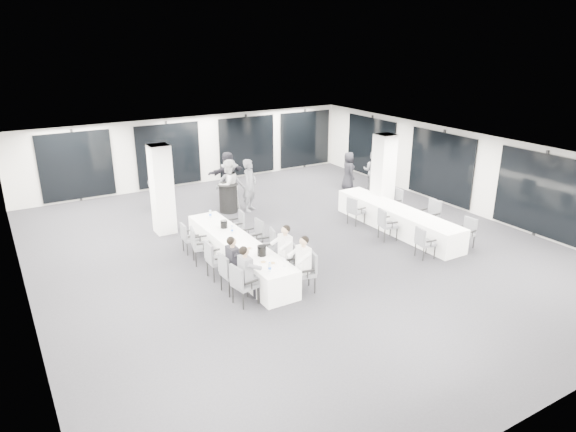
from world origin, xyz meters
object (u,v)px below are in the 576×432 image
chair_side_right_near (467,231)px  standing_guest_h (373,168)px  chair_main_left_far (188,236)px  chair_main_right_near (307,269)px  standing_guest_f (228,170)px  chair_side_left_far (355,209)px  chair_main_right_mid (268,244)px  chair_main_right_fourth (255,234)px  chair_side_left_mid (386,223)px  chair_main_left_mid (214,258)px  chair_main_left_fourth (199,243)px  cocktail_table (228,198)px  banquet_table_side (397,219)px  standing_guest_a (250,182)px  chair_main_right_second (289,258)px  chair_main_left_near (242,282)px  ice_bucket_near (262,251)px  chair_side_right_far (394,201)px  chair_side_right_mid (431,214)px  chair_main_left_second (229,271)px  banquet_table_main (238,253)px  standing_guest_c (230,179)px  chair_main_right_far (238,223)px  standing_guest_b (228,182)px  standing_guest_e (348,168)px

chair_side_right_near → standing_guest_h: bearing=-18.1°
chair_main_left_far → chair_side_right_near: (7.14, -3.81, 0.00)m
chair_main_right_near → standing_guest_f: (1.68, 8.25, 0.40)m
chair_main_left_far → chair_side_left_far: 5.52m
chair_main_right_mid → chair_main_right_fourth: bearing=13.8°
chair_side_left_mid → standing_guest_f: (-2.14, 6.71, 0.41)m
chair_main_left_mid → standing_guest_f: standing_guest_f is taller
chair_side_left_far → chair_main_left_fourth: bearing=-94.3°
cocktail_table → banquet_table_side: bearing=-49.1°
chair_side_right_near → standing_guest_a: standing_guest_a is taller
chair_main_right_near → chair_main_right_second: (-0.01, 0.86, -0.05)m
chair_side_right_near → chair_main_left_near: bearing=82.6°
chair_side_left_mid → standing_guest_f: 7.06m
chair_main_right_near → ice_bucket_near: size_ratio=3.88×
chair_main_right_near → standing_guest_h: size_ratio=0.55×
chair_side_right_far → chair_side_right_mid: bearing=-172.0°
cocktail_table → chair_main_left_second: bearing=-114.4°
chair_side_left_mid → ice_bucket_near: (-4.57, -0.62, 0.33)m
ice_bucket_near → chair_main_right_second: bearing=-4.2°
cocktail_table → chair_main_left_far: bearing=-132.6°
chair_side_left_far → cocktail_table: bearing=-144.5°
chair_main_right_fourth → standing_guest_h: bearing=-65.9°
chair_side_right_far → chair_main_right_second: bearing=119.1°
chair_main_right_near → chair_main_right_mid: 1.97m
chair_main_right_fourth → chair_side_left_far: size_ratio=1.04×
banquet_table_side → cocktail_table: cocktail_table is taller
banquet_table_main → chair_main_right_mid: bearing=-11.7°
chair_main_right_second → standing_guest_h: size_ratio=0.51×
chair_side_left_mid → standing_guest_c: bearing=-141.4°
standing_guest_h → chair_main_left_far: bearing=67.6°
chair_main_left_second → chair_main_left_mid: size_ratio=1.00×
chair_main_right_second → standing_guest_a: size_ratio=0.43×
chair_main_left_fourth → standing_guest_c: 5.19m
chair_side_right_mid → chair_main_right_near: bearing=103.2°
chair_main_left_mid → chair_main_right_far: (1.67, 2.11, -0.06)m
chair_main_right_mid → standing_guest_b: 4.71m
chair_main_left_far → standing_guest_b: (2.58, 2.88, 0.52)m
banquet_table_side → ice_bucket_near: size_ratio=19.50×
chair_main_left_second → chair_main_left_far: size_ratio=1.14×
standing_guest_e → standing_guest_c: bearing=95.5°
chair_main_left_second → standing_guest_a: standing_guest_a is taller
chair_main_left_near → chair_side_left_far: bearing=108.1°
banquet_table_main → chair_side_right_far: 6.38m
chair_main_left_near → standing_guest_e: bearing=119.2°
chair_main_left_fourth → standing_guest_c: size_ratio=0.54×
standing_guest_a → standing_guest_b: (-0.63, 0.45, -0.02)m
chair_main_left_far → ice_bucket_near: size_ratio=3.45×
chair_main_left_far → chair_main_right_far: bearing=98.3°
standing_guest_c → standing_guest_f: size_ratio=0.98×
chair_main_right_mid → chair_side_left_mid: (3.83, -0.43, 0.02)m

